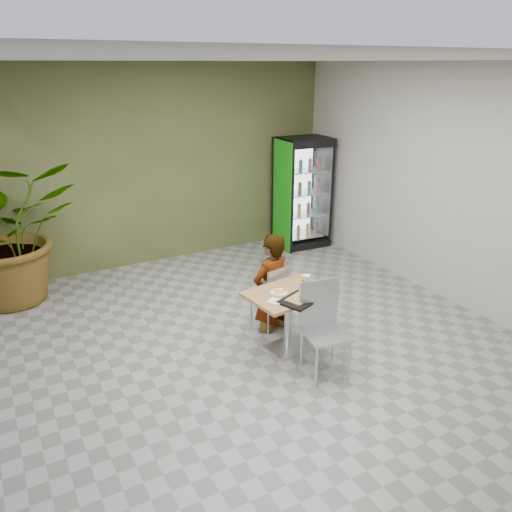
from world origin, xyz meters
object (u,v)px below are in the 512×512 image
at_px(dining_table, 289,309).
at_px(chair_far, 274,293).
at_px(chair_near, 322,320).
at_px(beverage_fridge, 303,193).
at_px(potted_plant, 10,233).
at_px(cafeteria_tray, 300,300).
at_px(seated_woman, 271,293).
at_px(soda_cup, 306,282).

relative_size(dining_table, chair_far, 1.20).
bearing_deg(chair_near, beverage_fridge, 69.69).
bearing_deg(dining_table, potted_plant, 131.09).
bearing_deg(cafeteria_tray, seated_woman, 82.17).
bearing_deg(chair_far, cafeteria_tray, 66.95).
bearing_deg(chair_far, beverage_fridge, -143.31).
bearing_deg(potted_plant, soda_cup, -46.96).
bearing_deg(beverage_fridge, dining_table, -122.17).
bearing_deg(seated_woman, dining_table, 67.65).
relative_size(dining_table, soda_cup, 6.06).
bearing_deg(beverage_fridge, chair_near, -116.83).
bearing_deg(soda_cup, chair_near, -102.58).
bearing_deg(seated_woman, potted_plant, -55.50).
height_order(chair_far, chair_near, chair_near).
bearing_deg(soda_cup, cafeteria_tray, -135.77).
bearing_deg(dining_table, beverage_fridge, 53.88).
distance_m(dining_table, soda_cup, 0.36).
xyz_separation_m(soda_cup, cafeteria_tray, (-0.23, -0.23, -0.07)).
bearing_deg(soda_cup, potted_plant, 133.04).
bearing_deg(beverage_fridge, soda_cup, -119.23).
xyz_separation_m(soda_cup, potted_plant, (-2.84, 3.04, 0.16)).
distance_m(cafeteria_tray, beverage_fridge, 3.95).
distance_m(dining_table, cafeteria_tray, 0.34).
xyz_separation_m(chair_far, soda_cup, (0.10, -0.54, 0.33)).
relative_size(chair_far, beverage_fridge, 0.44).
height_order(chair_near, cafeteria_tray, chair_near).
bearing_deg(cafeteria_tray, chair_near, -62.37).
height_order(seated_woman, soda_cup, seated_woman).
height_order(dining_table, cafeteria_tray, cafeteria_tray).
xyz_separation_m(chair_near, soda_cup, (0.11, 0.47, 0.23)).
distance_m(soda_cup, potted_plant, 4.16).
bearing_deg(potted_plant, beverage_fridge, -0.03).
xyz_separation_m(chair_far, cafeteria_tray, (-0.13, -0.77, 0.26)).
distance_m(seated_woman, potted_plant, 3.70).
bearing_deg(chair_near, chair_far, 100.28).
distance_m(chair_near, soda_cup, 0.54).
xyz_separation_m(dining_table, beverage_fridge, (2.20, 3.01, 0.44)).
relative_size(dining_table, seated_woman, 0.66).
relative_size(cafeteria_tray, beverage_fridge, 0.23).
relative_size(chair_near, seated_woman, 0.66).
bearing_deg(beverage_fridge, chair_far, -126.00).
height_order(chair_far, seated_woman, seated_woman).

